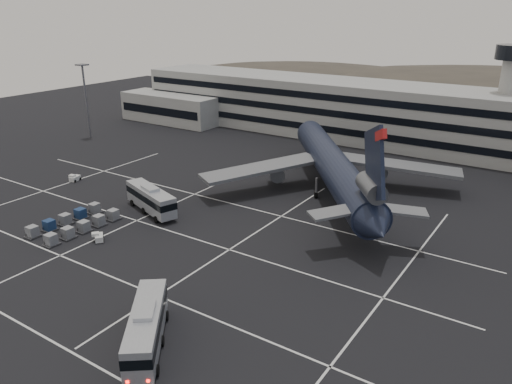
{
  "coord_description": "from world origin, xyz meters",
  "views": [
    {
      "loc": [
        49.12,
        -45.33,
        31.57
      ],
      "look_at": [
        9.89,
        13.86,
        5.0
      ],
      "focal_mm": 35.0,
      "sensor_mm": 36.0,
      "label": 1
    }
  ],
  "objects_px": {
    "trijet_main": "(334,166)",
    "bus_far": "(151,198)",
    "uld_cluster": "(74,223)",
    "bus_near": "(146,326)",
    "tug_a": "(75,178)"
  },
  "relations": [
    {
      "from": "trijet_main",
      "to": "bus_far",
      "type": "height_order",
      "value": "trijet_main"
    },
    {
      "from": "trijet_main",
      "to": "uld_cluster",
      "type": "relative_size",
      "value": 3.72
    },
    {
      "from": "bus_near",
      "to": "uld_cluster",
      "type": "height_order",
      "value": "bus_near"
    },
    {
      "from": "trijet_main",
      "to": "tug_a",
      "type": "xyz_separation_m",
      "value": [
        -44.31,
        -20.68,
        -4.65
      ]
    },
    {
      "from": "trijet_main",
      "to": "tug_a",
      "type": "distance_m",
      "value": 49.12
    },
    {
      "from": "bus_far",
      "to": "uld_cluster",
      "type": "bearing_deg",
      "value": 173.73
    },
    {
      "from": "bus_far",
      "to": "uld_cluster",
      "type": "relative_size",
      "value": 0.97
    },
    {
      "from": "bus_near",
      "to": "uld_cluster",
      "type": "relative_size",
      "value": 0.88
    },
    {
      "from": "bus_near",
      "to": "tug_a",
      "type": "xyz_separation_m",
      "value": [
        -47.43,
        27.96,
        -1.78
      ]
    },
    {
      "from": "uld_cluster",
      "to": "tug_a",
      "type": "bearing_deg",
      "value": 142.33
    },
    {
      "from": "bus_near",
      "to": "trijet_main",
      "type": "bearing_deg",
      "value": 56.3
    },
    {
      "from": "trijet_main",
      "to": "uld_cluster",
      "type": "height_order",
      "value": "trijet_main"
    },
    {
      "from": "bus_far",
      "to": "uld_cluster",
      "type": "height_order",
      "value": "bus_far"
    },
    {
      "from": "tug_a",
      "to": "uld_cluster",
      "type": "bearing_deg",
      "value": -51.82
    },
    {
      "from": "trijet_main",
      "to": "bus_near",
      "type": "relative_size",
      "value": 4.25
    }
  ]
}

